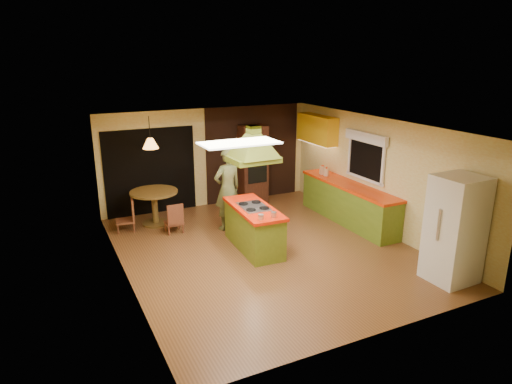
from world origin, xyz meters
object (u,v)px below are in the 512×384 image
man (228,189)px  wall_oven (253,164)px  kitchen_island (254,227)px  canister_large (323,170)px  dining_table (154,201)px  refrigerator (455,229)px

man → wall_oven: 2.03m
kitchen_island → wall_oven: size_ratio=0.88×
canister_large → wall_oven: bearing=134.2°
dining_table → canister_large: size_ratio=5.52×
kitchen_island → dining_table: kitchen_island is taller
refrigerator → man: bearing=121.8°
dining_table → kitchen_island: bearing=-56.5°
wall_oven → refrigerator: bearing=-74.0°
refrigerator → dining_table: refrigerator is taller
man → refrigerator: 4.69m
man → dining_table: size_ratio=1.72×
man → refrigerator: size_ratio=0.99×
kitchen_island → man: man is taller
kitchen_island → man: bearing=95.4°
man → dining_table: (-1.41, 0.98, -0.36)m
refrigerator → dining_table: (-3.95, 4.92, -0.37)m
wall_oven → man: bearing=-128.0°
refrigerator → canister_large: bearing=87.6°
canister_large → man: bearing=-176.0°
man → refrigerator: (2.54, -3.93, 0.01)m
wall_oven → canister_large: 1.86m
kitchen_island → refrigerator: (2.49, -2.71, 0.49)m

